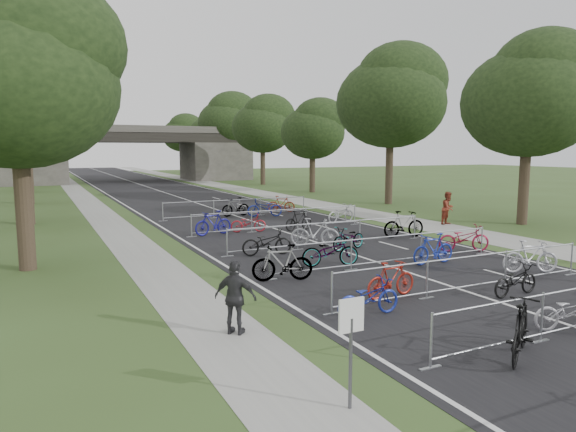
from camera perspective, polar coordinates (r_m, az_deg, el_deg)
name	(u,v)px	position (r m, az deg, el deg)	size (l,w,h in m)	color
road	(155,189)	(54.80, -14.53, 2.87)	(11.00, 140.00, 0.01)	black
sidewalk_right	(229,187)	(56.96, -6.62, 3.22)	(3.00, 140.00, 0.01)	gray
sidewalk_left	(77,192)	(53.78, -22.38, 2.47)	(2.00, 140.00, 0.01)	gray
lane_markings	(155,190)	(54.80, -14.53, 2.87)	(0.12, 140.00, 0.00)	silver
overpass_bridge	(130,154)	(69.40, -17.19, 6.60)	(31.00, 8.00, 7.05)	#413F3A
park_sign	(351,333)	(8.31, 7.02, -12.74)	(0.45, 0.06, 1.83)	#4C4C51
tree_left_0	(19,77)	(19.57, -27.73, 13.53)	(6.72, 6.72, 10.25)	#33261C
tree_right_0	(532,97)	(31.18, 25.45, 11.86)	(7.17, 7.17, 10.93)	#33261C
tree_left_1	(23,89)	(31.59, -27.34, 12.38)	(7.56, 7.56, 11.53)	#33261C
tree_right_1	(393,98)	(39.86, 11.57, 12.71)	(8.18, 8.18, 12.47)	#33261C
tree_left_2	(25,95)	(43.61, -27.16, 11.87)	(8.40, 8.40, 12.81)	#33261C
tree_right_2	(314,130)	(49.76, 2.90, 9.51)	(6.16, 6.16, 9.39)	#33261C
tree_left_3	(28,124)	(55.48, -26.92, 9.07)	(6.72, 6.72, 10.25)	#33261C
tree_right_3	(264,125)	(60.56, -2.73, 10.06)	(7.17, 7.17, 10.93)	#33261C
tree_left_4	(28,122)	(67.50, -26.88, 9.33)	(7.56, 7.56, 11.53)	#33261C
tree_right_4	(228,122)	(71.75, -6.63, 10.39)	(8.18, 8.18, 12.47)	#33261C
tree_left_5	(29,120)	(79.53, -26.85, 9.51)	(8.40, 8.40, 12.81)	#33261C
tree_right_5	(203,138)	(83.06, -9.44, 8.58)	(6.16, 6.16, 9.39)	#33261C
tree_left_6	(30,134)	(91.46, -26.75, 8.12)	(6.72, 6.72, 10.25)	#33261C
tree_right_6	(183,134)	(94.62, -11.59, 8.96)	(7.17, 7.17, 10.93)	#33261C
barrier_row_2	(468,274)	(15.84, 19.38, -6.07)	(9.70, 0.08, 1.10)	#A5A7AD
barrier_row_3	(387,251)	(18.62, 10.99, -3.80)	(9.70, 0.08, 1.10)	#A5A7AD
barrier_row_4	(330,234)	(21.88, 4.65, -2.02)	(9.70, 0.08, 1.10)	#A5A7AD
barrier_row_5	(279,220)	(26.24, -0.97, -0.42)	(9.70, 0.08, 1.10)	#A5A7AD
barrier_row_6	(238,208)	(31.73, -5.61, 0.91)	(9.70, 0.08, 1.10)	#A5A7AD
bike_4	(521,330)	(11.32, 24.44, -11.44)	(0.56, 1.98, 1.19)	black
bike_5	(571,312)	(13.51, 28.89, -9.31)	(0.60, 1.72, 0.90)	#B2B0B8
bike_8	(368,298)	(12.99, 8.92, -8.99)	(0.63, 1.81, 0.95)	#1B2A97
bike_9	(391,280)	(14.66, 11.39, -6.97)	(0.49, 1.73, 1.04)	maroon
bike_10	(515,280)	(15.93, 23.94, -6.56)	(0.60, 1.71, 0.90)	black
bike_11	(530,257)	(18.97, 25.33, -4.13)	(0.53, 1.87, 1.12)	silver
bike_12	(282,263)	(16.14, -0.63, -5.26)	(0.55, 1.93, 1.16)	#A5A7AD
bike_13	(330,251)	(18.22, 4.71, -3.95)	(0.72, 2.06, 1.08)	#A5A7AD
bike_14	(433,249)	(19.22, 15.85, -3.56)	(0.52, 1.86, 1.12)	#1C2F9B
bike_15	(464,239)	(21.91, 18.95, -2.38)	(0.73, 2.08, 1.09)	maroon
bike_16	(267,242)	(20.06, -2.36, -2.94)	(0.69, 1.98, 1.04)	black
bike_17	(315,233)	(21.72, 3.01, -1.87)	(0.58, 2.07, 1.24)	#9B9CA2
bike_18	(349,238)	(21.24, 6.77, -2.49)	(0.65, 1.87, 0.98)	#A5A7AD
bike_19	(404,224)	(24.66, 12.75, -0.91)	(0.59, 2.10, 1.26)	#A5A7AD
bike_20	(213,223)	(24.99, -8.31, -0.79)	(0.55, 1.96, 1.18)	navy
bike_21	(248,223)	(25.71, -4.43, -0.79)	(0.62, 1.77, 0.93)	maroon
bike_22	(299,220)	(26.16, 1.21, -0.50)	(0.49, 1.73, 1.04)	black
bike_23	(341,214)	(29.14, 5.88, 0.27)	(0.69, 1.98, 1.04)	#ACACB3
bike_25	(236,207)	(31.90, -5.84, 0.99)	(0.54, 1.91, 1.15)	#A5A7AD
bike_26	(265,208)	(31.55, -2.60, 0.92)	(0.74, 2.13, 1.12)	#1B2A96
bike_27	(281,204)	(33.86, -0.76, 1.34)	(0.51, 1.79, 1.08)	#983016
pedestrian_b	(448,208)	(29.55, 17.37, 0.82)	(0.88, 0.68, 1.80)	maroon
pedestrian_c	(235,298)	(11.61, -5.86, -9.05)	(0.98, 0.41, 1.68)	#2A2A2D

